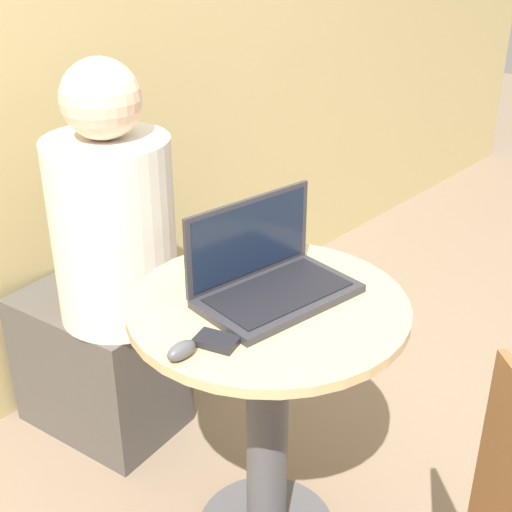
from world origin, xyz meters
TOP-DOWN VIEW (x-y plane):
  - back_wall at (0.00, 1.02)m, footprint 7.00×0.05m
  - round_table at (0.00, 0.00)m, footprint 0.67×0.67m
  - laptop at (0.03, 0.03)m, footprint 0.40×0.27m
  - cell_phone at (-0.21, -0.03)m, footprint 0.08×0.10m
  - computer_mouse at (-0.29, -0.02)m, footprint 0.07×0.04m
  - person_seated at (0.01, 0.66)m, footprint 0.40×0.57m

SIDE VIEW (x-z plane):
  - round_table at x=0.00m, z-range 0.13..0.88m
  - person_seated at x=0.01m, z-range -0.10..1.13m
  - cell_phone at x=-0.21m, z-range 0.75..0.76m
  - computer_mouse at x=-0.29m, z-range 0.75..0.78m
  - laptop at x=0.03m, z-range 0.68..0.91m
  - back_wall at x=0.00m, z-range 0.00..2.60m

